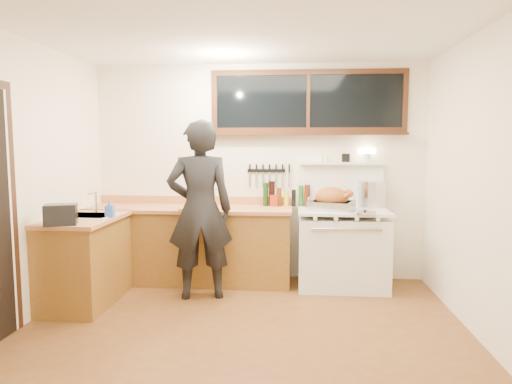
# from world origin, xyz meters

# --- Properties ---
(ground_plane) EXTENTS (4.00, 3.50, 0.02)m
(ground_plane) POSITION_xyz_m (0.00, 0.00, -0.01)
(ground_plane) COLOR brown
(room_shell) EXTENTS (4.10, 3.60, 2.65)m
(room_shell) POSITION_xyz_m (0.00, 0.00, 1.65)
(room_shell) COLOR white
(room_shell) RESTS_ON ground
(counter_back) EXTENTS (2.44, 0.64, 1.00)m
(counter_back) POSITION_xyz_m (-0.80, 1.45, 0.45)
(counter_back) COLOR brown
(counter_back) RESTS_ON ground
(counter_left) EXTENTS (0.64, 1.09, 0.90)m
(counter_left) POSITION_xyz_m (-1.70, 0.62, 0.45)
(counter_left) COLOR brown
(counter_left) RESTS_ON ground
(sink_unit) EXTENTS (0.50, 0.45, 0.37)m
(sink_unit) POSITION_xyz_m (-1.68, 0.70, 0.85)
(sink_unit) COLOR white
(sink_unit) RESTS_ON counter_left
(vintage_stove) EXTENTS (1.02, 0.74, 1.59)m
(vintage_stove) POSITION_xyz_m (1.00, 1.41, 0.47)
(vintage_stove) COLOR white
(vintage_stove) RESTS_ON ground
(back_window) EXTENTS (2.32, 0.13, 0.77)m
(back_window) POSITION_xyz_m (0.60, 1.72, 2.06)
(back_window) COLOR black
(back_window) RESTS_ON room_shell
(knife_strip) EXTENTS (0.52, 0.03, 0.28)m
(knife_strip) POSITION_xyz_m (0.12, 1.73, 1.31)
(knife_strip) COLOR black
(knife_strip) RESTS_ON room_shell
(man) EXTENTS (0.78, 0.60, 1.90)m
(man) POSITION_xyz_m (-0.55, 0.90, 0.95)
(man) COLOR black
(man) RESTS_ON ground
(soap_bottle) EXTENTS (0.09, 0.09, 0.17)m
(soap_bottle) POSITION_xyz_m (-1.43, 0.64, 0.99)
(soap_bottle) COLOR blue
(soap_bottle) RESTS_ON counter_left
(toaster) EXTENTS (0.33, 0.28, 0.19)m
(toaster) POSITION_xyz_m (-1.70, 0.17, 1.00)
(toaster) COLOR black
(toaster) RESTS_ON counter_left
(cutting_board) EXTENTS (0.52, 0.44, 0.15)m
(cutting_board) POSITION_xyz_m (-0.67, 1.35, 0.96)
(cutting_board) COLOR #C57C4E
(cutting_board) RESTS_ON counter_back
(roast_turkey) EXTENTS (0.57, 0.50, 0.26)m
(roast_turkey) POSITION_xyz_m (0.87, 1.37, 1.00)
(roast_turkey) COLOR silver
(roast_turkey) RESTS_ON vintage_stove
(stockpot) EXTENTS (0.41, 0.41, 0.31)m
(stockpot) POSITION_xyz_m (1.37, 1.66, 1.05)
(stockpot) COLOR silver
(stockpot) RESTS_ON vintage_stove
(saucepan) EXTENTS (0.19, 0.28, 0.11)m
(saucepan) POSITION_xyz_m (1.02, 1.55, 0.96)
(saucepan) COLOR silver
(saucepan) RESTS_ON vintage_stove
(pot_lid) EXTENTS (0.27, 0.27, 0.04)m
(pot_lid) POSITION_xyz_m (1.20, 1.11, 0.91)
(pot_lid) COLOR silver
(pot_lid) RESTS_ON vintage_stove
(coffee_tin) EXTENTS (0.10, 0.08, 0.14)m
(coffee_tin) POSITION_xyz_m (0.20, 1.61, 0.97)
(coffee_tin) COLOR #9A2C10
(coffee_tin) RESTS_ON counter_back
(pitcher) EXTENTS (0.09, 0.09, 0.16)m
(pitcher) POSITION_xyz_m (-0.38, 1.57, 0.98)
(pitcher) COLOR white
(pitcher) RESTS_ON counter_back
(bottle_cluster) EXTENTS (0.56, 0.07, 0.30)m
(bottle_cluster) POSITION_xyz_m (0.33, 1.63, 1.03)
(bottle_cluster) COLOR black
(bottle_cluster) RESTS_ON counter_back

